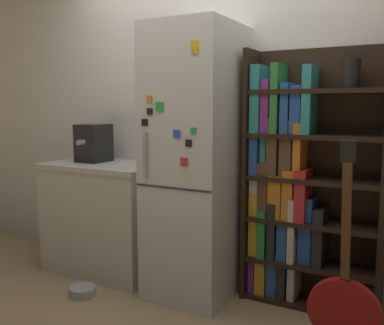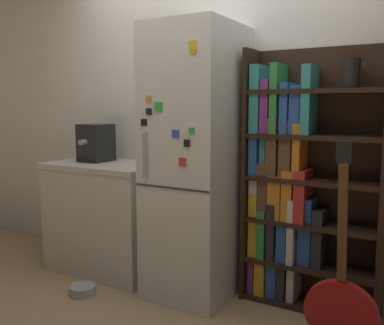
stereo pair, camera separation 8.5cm
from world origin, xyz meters
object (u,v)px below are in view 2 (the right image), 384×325
Objects in this scene: pet_bowl at (83,289)px; bookshelf at (297,186)px; refrigerator at (196,163)px; espresso_machine at (96,143)px.

bookshelf is at bearing 26.27° from pet_bowl.
refrigerator is 1.10× the size of bookshelf.
refrigerator reaches higher than espresso_machine.
pet_bowl is (-1.34, -0.66, -0.77)m from bookshelf.
bookshelf is (0.66, 0.20, -0.13)m from refrigerator.
bookshelf is 1.68m from pet_bowl.
espresso_machine is (-1.65, -0.15, 0.23)m from bookshelf.
espresso_machine reaches higher than pet_bowl.
bookshelf reaches higher than espresso_machine.
espresso_machine is at bearing -174.97° from bookshelf.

